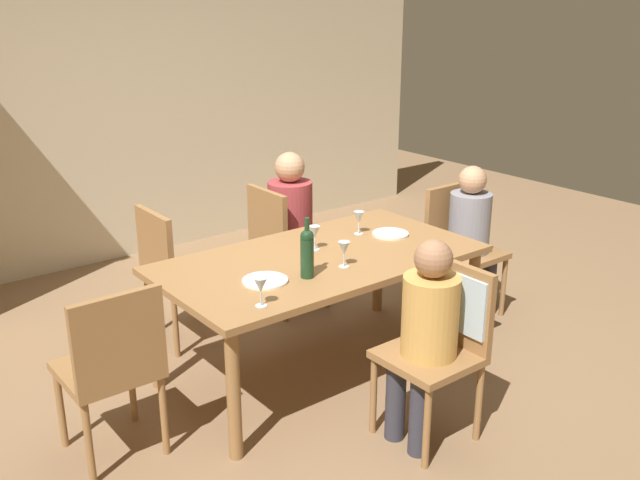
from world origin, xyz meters
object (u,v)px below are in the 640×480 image
Objects in this scene: person_man_bearded at (426,328)px; dining_table at (320,269)px; chair_near at (446,326)px; wine_glass_far at (344,249)px; chair_far_left at (173,266)px; chair_far_right at (281,240)px; wine_glass_near_left at (261,286)px; chair_right_end at (459,241)px; person_woman_host at (293,219)px; person_man_guest at (472,231)px; wine_bottle_tall_green at (307,252)px; wine_glass_near_right at (315,233)px; dinner_plate_guest_left at (390,234)px; chair_left_end at (113,363)px; wine_glass_centre at (359,218)px; dinner_plate_host at (265,281)px.

dining_table is at bearing -1.65° from person_man_bearded.
chair_near reaches higher than wine_glass_far.
chair_far_left is at bearing 19.77° from chair_near.
chair_far_right reaches higher than wine_glass_near_left.
chair_right_end is 1.19m from person_woman_host.
person_man_guest is at bearing -57.52° from person_man_bearded.
wine_glass_near_left is (-0.41, -0.16, -0.04)m from wine_bottle_tall_green.
chair_far_left is 1.25m from wine_glass_far.
person_man_guest reaches higher than wine_bottle_tall_green.
wine_glass_near_right is at bearing 4.68° from chair_near.
wine_glass_near_right is 0.64× the size of dinner_plate_guest_left.
wine_glass_near_left is at bearing -145.56° from wine_glass_near_right.
dining_table is 0.78m from wine_glass_near_left.
chair_far_left is at bearing 50.12° from chair_left_end.
chair_left_end is at bearing -171.73° from wine_glass_centre.
wine_bottle_tall_green is 2.24× the size of wine_glass_near_left.
chair_far_right is at bearing 51.38° from dinner_plate_host.
dinner_plate_guest_left is (-0.73, -0.06, 0.22)m from chair_right_end.
chair_far_right is at bearing 30.33° from chair_left_end.
person_woman_host reaches higher than wine_glass_centre.
person_woman_host is at bearing 47.67° from dinner_plate_host.
dinner_plate_guest_left is (1.10, -0.85, 0.22)m from chair_far_left.
chair_far_right is at bearing -90.00° from person_woman_host.
person_woman_host is 1.07× the size of person_man_bearded.
chair_far_right is at bearing 69.14° from dining_table.
dinner_plate_host is at bearing 2.23° from chair_far_left.
person_man_bearded reaches higher than chair_far_right.
wine_bottle_tall_green reaches higher than dinner_plate_guest_left.
wine_glass_far is at bearing -10.75° from dinner_plate_host.
chair_far_right reaches higher than dinner_plate_host.
wine_glass_near_right is at bearing -171.17° from wine_glass_centre.
wine_glass_near_right is 1.00× the size of wine_glass_far.
dining_table is at bearing -159.17° from wine_glass_centre.
wine_glass_near_left is at bearing -166.48° from wine_glass_far.
chair_far_left is at bearing -90.00° from chair_far_right.
chair_far_right is 2.75× the size of wine_bottle_tall_green.
wine_glass_centre is at bearing 28.60° from wine_bottle_tall_green.
wine_glass_near_right is (-0.41, -0.78, 0.18)m from person_woman_host.
chair_right_end is at bearing 12.94° from wine_glass_far.
wine_glass_centre is at bearing -0.30° from person_woman_host.
chair_right_end reaches higher than dinner_plate_host.
wine_glass_centre is 1.00× the size of wine_glass_near_right.
chair_left_end and chair_far_left have the same top height.
chair_far_right is 6.17× the size of wine_glass_centre.
chair_far_left is at bearing 15.37° from person_man_bearded.
person_man_guest is (0.00, -0.11, 0.10)m from chair_right_end.
chair_near is at bearing -85.32° from wine_glass_near_right.
person_man_bearded is at bearing -38.64° from wine_glass_near_left.
chair_far_right is 1.92m from chair_left_end.
person_man_guest reaches higher than chair_far_right.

